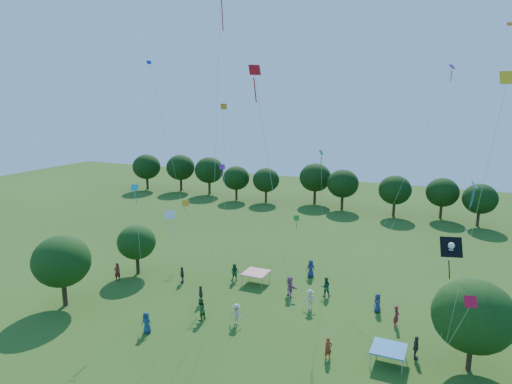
# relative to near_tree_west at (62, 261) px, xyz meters

# --- Properties ---
(near_tree_west) EXTENTS (4.77, 4.77, 6.10)m
(near_tree_west) POSITION_rel_near_tree_west_xyz_m (0.00, 0.00, 0.00)
(near_tree_west) COLOR #422B19
(near_tree_west) RESTS_ON ground
(near_tree_north) EXTENTS (3.77, 3.77, 4.97)m
(near_tree_north) POSITION_rel_near_tree_west_xyz_m (1.07, 8.27, -0.68)
(near_tree_north) COLOR #422B19
(near_tree_north) RESTS_ON ground
(near_tree_east) EXTENTS (5.14, 5.14, 6.11)m
(near_tree_east) POSITION_rel_near_tree_west_xyz_m (31.10, 3.80, -0.16)
(near_tree_east) COLOR #422B19
(near_tree_east) RESTS_ON ground
(treeline) EXTENTS (88.01, 8.77, 6.77)m
(treeline) POSITION_rel_near_tree_west_xyz_m (15.29, 42.99, 0.14)
(treeline) COLOR #422B19
(treeline) RESTS_ON ground
(tent_red_stripe) EXTENTS (2.20, 2.20, 1.10)m
(tent_red_stripe) POSITION_rel_near_tree_west_xyz_m (12.81, 10.92, -2.91)
(tent_red_stripe) COLOR red
(tent_red_stripe) RESTS_ON ground
(tent_blue) EXTENTS (2.20, 2.20, 1.10)m
(tent_blue) POSITION_rel_near_tree_west_xyz_m (26.25, 2.44, -2.91)
(tent_blue) COLOR #1B6AB3
(tent_blue) RESTS_ON ground
(crowd_person_0) EXTENTS (0.98, 0.89, 1.76)m
(crowd_person_0) POSITION_rel_near_tree_west_xyz_m (17.09, 14.44, -3.07)
(crowd_person_0) COLOR navy
(crowd_person_0) RESTS_ON ground
(crowd_person_1) EXTENTS (0.61, 0.76, 1.76)m
(crowd_person_1) POSITION_rel_near_tree_west_xyz_m (0.40, 6.03, -3.07)
(crowd_person_1) COLOR maroon
(crowd_person_1) RESTS_ON ground
(crowd_person_2) EXTENTS (0.66, 0.98, 1.83)m
(crowd_person_2) POSITION_rel_near_tree_west_xyz_m (11.80, 2.49, -3.03)
(crowd_person_2) COLOR #2C5B27
(crowd_person_2) RESTS_ON ground
(crowd_person_4) EXTENTS (0.54, 1.00, 1.64)m
(crowd_person_4) POSITION_rel_near_tree_west_xyz_m (27.85, 3.72, -3.13)
(crowd_person_4) COLOR #3E3732
(crowd_person_4) RESTS_ON ground
(crowd_person_6) EXTENTS (0.84, 0.49, 1.66)m
(crowd_person_6) POSITION_rel_near_tree_west_xyz_m (9.16, -0.91, -3.12)
(crowd_person_6) COLOR navy
(crowd_person_6) RESTS_ON ground
(crowd_person_7) EXTENTS (0.50, 0.69, 1.70)m
(crowd_person_7) POSITION_rel_near_tree_west_xyz_m (26.05, 7.74, -3.10)
(crowd_person_7) COLOR maroon
(crowd_person_7) RESTS_ON ground
(crowd_person_8) EXTENTS (1.00, 0.80, 1.79)m
(crowd_person_8) POSITION_rel_near_tree_west_xyz_m (19.61, 10.78, -3.05)
(crowd_person_8) COLOR #245538
(crowd_person_8) RESTS_ON ground
(crowd_person_9) EXTENTS (1.15, 0.64, 1.67)m
(crowd_person_9) POSITION_rel_near_tree_west_xyz_m (14.70, 3.06, -3.11)
(crowd_person_9) COLOR #C3AC9C
(crowd_person_9) RESTS_ON ground
(crowd_person_10) EXTENTS (0.99, 0.94, 1.61)m
(crowd_person_10) POSITION_rel_near_tree_west_xyz_m (6.41, 8.07, -3.15)
(crowd_person_10) COLOR #463A38
(crowd_person_10) RESTS_ON ground
(crowd_person_11) EXTENTS (1.72, 1.65, 1.88)m
(crowd_person_11) POSITION_rel_near_tree_west_xyz_m (16.76, 9.46, -3.01)
(crowd_person_11) COLOR #AC6489
(crowd_person_11) RESTS_ON ground
(crowd_person_12) EXTENTS (0.75, 0.89, 1.59)m
(crowd_person_12) POSITION_rel_near_tree_west_xyz_m (24.32, 9.63, -3.15)
(crowd_person_12) COLOR navy
(crowd_person_12) RESTS_ON ground
(crowd_person_13) EXTENTS (0.67, 0.68, 1.55)m
(crowd_person_13) POSITION_rel_near_tree_west_xyz_m (22.47, 1.26, -3.17)
(crowd_person_13) COLOR #9A301C
(crowd_person_13) RESTS_ON ground
(crowd_person_14) EXTENTS (0.90, 0.57, 1.70)m
(crowd_person_14) POSITION_rel_near_tree_west_xyz_m (10.76, 10.55, -3.10)
(crowd_person_14) COLOR #245531
(crowd_person_14) RESTS_ON ground
(crowd_person_15) EXTENTS (1.15, 0.54, 1.73)m
(crowd_person_15) POSITION_rel_near_tree_west_xyz_m (19.13, 7.82, -3.08)
(crowd_person_15) COLOR beige
(crowd_person_15) RESTS_ON ground
(crowd_person_16) EXTENTS (0.85, 1.02, 1.59)m
(crowd_person_16) POSITION_rel_near_tree_west_xyz_m (10.29, 5.02, -3.15)
(crowd_person_16) COLOR #403C33
(crowd_person_16) RESTS_ON ground
(pirate_kite) EXTENTS (9.11, 1.07, 8.56)m
(pirate_kite) POSITION_rel_near_tree_west_xyz_m (29.27, -0.26, 5.28)
(pirate_kite) COLOR black
(red_high_kite) EXTENTS (1.79, 0.88, 24.07)m
(red_high_kite) POSITION_rel_near_tree_west_xyz_m (14.48, 1.34, 16.92)
(red_high_kite) COLOR red
(small_kite_0) EXTENTS (3.00, 1.18, 17.73)m
(small_kite_0) POSITION_rel_near_tree_west_xyz_m (19.53, -2.93, 11.37)
(small_kite_0) COLOR red
(small_kite_1) EXTENTS (9.72, 3.55, 21.16)m
(small_kite_1) POSITION_rel_near_tree_west_xyz_m (28.22, 10.60, 10.33)
(small_kite_1) COLOR orange
(small_kite_2) EXTENTS (1.80, 5.96, 17.10)m
(small_kite_2) POSITION_rel_near_tree_west_xyz_m (30.61, -3.02, 10.34)
(small_kite_2) COLOR #FFAD16
(small_kite_3) EXTENTS (0.41, 1.25, 11.58)m
(small_kite_3) POSITION_rel_near_tree_west_xyz_m (18.76, 11.52, 6.22)
(small_kite_3) COLOR #198C1E
(small_kite_4) EXTENTS (5.39, 1.06, 19.39)m
(small_kite_4) POSITION_rel_near_tree_west_xyz_m (3.39, 10.49, 10.25)
(small_kite_4) COLOR #111EB2
(small_kite_5) EXTENTS (2.23, 2.12, 9.66)m
(small_kite_5) POSITION_rel_near_tree_west_xyz_m (8.48, 11.76, 5.21)
(small_kite_5) COLOR purple
(small_kite_6) EXTENTS (0.87, 1.75, 7.88)m
(small_kite_6) POSITION_rel_near_tree_west_xyz_m (10.53, 0.79, 4.17)
(small_kite_6) COLOR silver
(small_kite_7) EXTENTS (1.89, 1.80, 9.06)m
(small_kite_7) POSITION_rel_near_tree_west_xyz_m (5.86, 2.68, 4.89)
(small_kite_7) COLOR #0B95AE
(small_kite_8) EXTENTS (1.89, 1.53, 5.36)m
(small_kite_8) POSITION_rel_near_tree_west_xyz_m (30.53, -0.09, 2.02)
(small_kite_8) COLOR red
(small_kite_9) EXTENTS (1.09, 1.91, 15.42)m
(small_kite_9) POSITION_rel_near_tree_west_xyz_m (10.12, 9.94, 9.14)
(small_kite_9) COLOR orange
(small_kite_10) EXTENTS (4.00, 4.25, 5.13)m
(small_kite_10) POSITION_rel_near_tree_west_xyz_m (3.32, 13.89, 1.70)
(small_kite_10) COLOR orange
(small_kite_11) EXTENTS (0.79, 3.99, 4.13)m
(small_kite_11) POSITION_rel_near_tree_west_xyz_m (14.73, 16.29, 0.78)
(small_kite_11) COLOR #2F8F1A
(small_kite_12) EXTENTS (1.58, 6.17, 10.56)m
(small_kite_12) POSITION_rel_near_tree_west_xyz_m (30.26, 5.95, 5.81)
(small_kite_12) COLOR #1385BF
(small_kite_13) EXTENTS (6.04, 7.98, 18.63)m
(small_kite_13) POSITION_rel_near_tree_west_xyz_m (26.74, 13.68, 10.82)
(small_kite_13) COLOR purple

